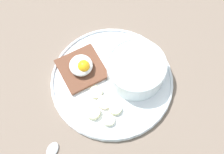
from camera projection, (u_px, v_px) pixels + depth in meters
ground_plane at (112, 84)px, 77.40cm from camera, size 120.00×120.00×2.00cm
plate at (112, 81)px, 75.77cm from camera, size 29.77×29.77×1.60cm
oatmeal_bowl at (136, 70)px, 73.52cm from camera, size 14.08×14.08×5.92cm
toast_slice at (82, 69)px, 76.24cm from camera, size 12.46×12.46×1.13cm
poached_egg at (82, 66)px, 74.37cm from camera, size 5.81×5.65×3.72cm
banana_slice_front at (104, 102)px, 72.66cm from camera, size 4.22×4.21×1.03cm
banana_slice_left at (115, 109)px, 71.88cm from camera, size 3.24×3.17×1.25cm
banana_slice_back at (93, 113)px, 71.34cm from camera, size 3.85×3.81×1.49cm
banana_slice_right at (108, 120)px, 70.72cm from camera, size 4.24×4.23×1.46cm
banana_slice_inner at (96, 92)px, 73.58cm from camera, size 4.27×4.24×1.45cm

